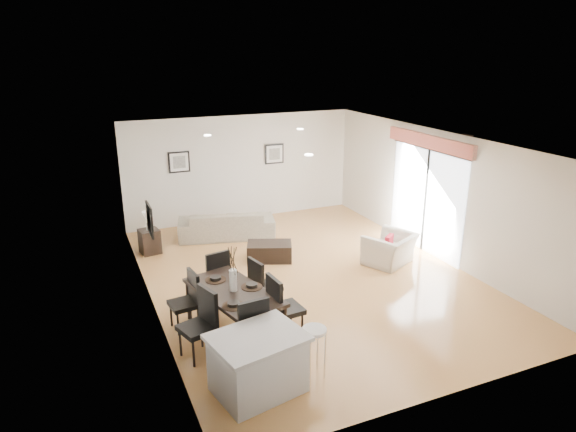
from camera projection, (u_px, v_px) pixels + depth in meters
name	position (u px, v px, depth m)	size (l,w,h in m)	color
ground	(308.00, 276.00, 10.14)	(8.00, 8.00, 0.00)	tan
wall_back	(242.00, 168.00, 13.20)	(6.00, 0.04, 2.70)	beige
wall_front	(451.00, 304.00, 6.24)	(6.00, 0.04, 2.70)	beige
wall_left	(147.00, 233.00, 8.58)	(0.04, 8.00, 2.70)	beige
wall_right	(437.00, 194.00, 10.85)	(0.04, 8.00, 2.70)	beige
ceiling	(310.00, 141.00, 9.29)	(6.00, 8.00, 0.02)	white
sofa	(226.00, 224.00, 12.15)	(2.24, 0.88, 0.65)	#A49C85
armchair	(390.00, 249.00, 10.67)	(0.99, 0.86, 0.64)	beige
courtyard_plant_a	(529.00, 221.00, 12.20)	(0.67, 0.58, 0.74)	#3A5A26
courtyard_plant_b	(506.00, 213.00, 12.87)	(0.40, 0.40, 0.71)	#3A5A26
dining_table	(234.00, 295.00, 7.97)	(1.28, 1.91, 0.73)	black
dining_chair_wnear	(202.00, 319.00, 7.41)	(0.58, 0.58, 1.04)	black
dining_chair_wfar	(188.00, 297.00, 8.17)	(0.48, 0.48, 0.95)	black
dining_chair_enear	(281.00, 304.00, 7.84)	(0.51, 0.51, 1.05)	black
dining_chair_efar	(261.00, 283.00, 8.61)	(0.53, 0.53, 0.99)	black
dining_chair_head	(257.00, 333.00, 7.06)	(0.49, 0.49, 1.02)	black
dining_chair_foot	(216.00, 274.00, 8.96)	(0.52, 0.52, 0.99)	black
vase	(233.00, 271.00, 7.85)	(0.79, 1.29, 0.73)	white
coffee_table	(269.00, 251.00, 10.89)	(0.93, 0.56, 0.37)	black
side_table	(150.00, 241.00, 11.22)	(0.41, 0.41, 0.54)	black
table_lamp	(148.00, 218.00, 11.05)	(0.22, 0.22, 0.41)	white
cushion	(389.00, 242.00, 10.49)	(0.30, 0.09, 0.30)	#A91523
kitchen_island	(258.00, 363.00, 6.66)	(1.33, 1.12, 0.82)	silver
bar_stool	(314.00, 335.00, 6.90)	(0.33, 0.33, 0.73)	white
framed_print_back_left	(179.00, 162.00, 12.48)	(0.52, 0.04, 0.52)	black
framed_print_back_right	(274.00, 154.00, 13.42)	(0.52, 0.04, 0.52)	black
framed_print_left_wall	(150.00, 220.00, 8.33)	(0.04, 0.52, 0.52)	black
sliding_door	(427.00, 177.00, 11.00)	(0.12, 2.70, 2.57)	white
courtyard	(514.00, 188.00, 12.94)	(6.00, 6.00, 2.00)	gray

